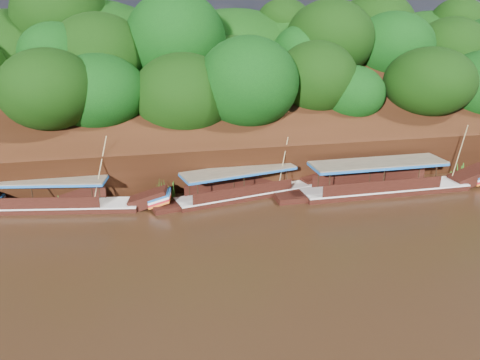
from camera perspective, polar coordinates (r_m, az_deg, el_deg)
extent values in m
plane|color=black|center=(27.34, 3.80, -8.25)|extent=(160.00, 160.00, 0.00)
cube|color=black|center=(40.86, -2.26, 6.45)|extent=(120.00, 16.12, 13.64)
cube|color=black|center=(51.29, -4.18, 5.08)|extent=(120.00, 24.00, 12.00)
ellipsoid|color=#183F0A|center=(39.32, -10.68, 5.60)|extent=(18.00, 8.00, 6.40)
ellipsoid|color=#183F0A|center=(46.86, -3.91, 15.15)|extent=(24.00, 11.00, 8.40)
ellipsoid|color=#183F0A|center=(49.62, 26.73, 6.60)|extent=(18.00, 8.00, 6.00)
cube|color=black|center=(37.11, 17.25, -1.46)|extent=(12.96, 2.33, 0.91)
cube|color=silver|center=(36.96, 17.32, -0.83)|extent=(12.96, 2.40, 0.10)
cube|color=black|center=(40.93, 26.25, 0.36)|extent=(3.06, 1.69, 1.77)
cube|color=#18549F|center=(41.35, 27.19, 0.84)|extent=(1.60, 1.75, 0.65)
cube|color=#B0131D|center=(41.44, 27.12, 0.39)|extent=(1.60, 1.75, 0.65)
cube|color=brown|center=(35.95, 16.51, 2.06)|extent=(10.15, 2.64, 0.12)
cube|color=#18549F|center=(35.99, 16.49, 1.88)|extent=(10.15, 2.64, 0.18)
cylinder|color=tan|center=(38.89, 25.20, 3.07)|extent=(0.87, 1.88, 4.62)
cube|color=black|center=(34.69, 0.87, -2.00)|extent=(10.87, 4.21, 0.80)
cube|color=silver|center=(34.55, 0.88, -1.41)|extent=(10.88, 4.27, 0.09)
cube|color=black|center=(37.31, 9.25, 0.32)|extent=(2.79, 1.98, 1.51)
cube|color=#18549F|center=(37.59, 10.12, 0.85)|extent=(1.61, 1.78, 0.55)
cube|color=#B0131D|center=(37.68, 10.09, 0.41)|extent=(1.61, 1.78, 0.55)
cube|color=brown|center=(33.69, -0.14, 1.22)|extent=(8.66, 4.00, 0.11)
cube|color=#18549F|center=(33.73, -0.14, 1.05)|extent=(8.66, 4.00, 0.16)
cylinder|color=tan|center=(34.63, 5.27, 2.09)|extent=(0.58, 0.44, 3.97)
cube|color=black|center=(34.99, -22.01, -3.31)|extent=(12.19, 4.00, 0.82)
cube|color=silver|center=(34.85, -22.09, -2.72)|extent=(12.20, 4.06, 0.09)
cube|color=black|center=(33.09, -11.04, -2.28)|extent=(3.04, 1.96, 1.62)
cube|color=#18549F|center=(32.89, -9.78, -1.83)|extent=(1.72, 1.79, 0.60)
cube|color=#B0131D|center=(33.00, -9.75, -2.33)|extent=(1.72, 1.79, 0.60)
cube|color=brown|center=(34.52, -23.64, 0.06)|extent=(9.67, 3.86, 0.11)
cube|color=#18549F|center=(34.55, -23.62, -0.11)|extent=(9.67, 3.86, 0.16)
cylinder|color=tan|center=(32.82, -16.72, 1.10)|extent=(1.32, 0.57, 4.64)
cone|color=#2D6A1A|center=(35.79, -20.89, -1.17)|extent=(1.50, 1.50, 1.73)
cone|color=#2D6A1A|center=(34.43, -9.01, -0.92)|extent=(1.50, 1.50, 1.69)
cone|color=#2D6A1A|center=(35.57, 0.52, -0.17)|extent=(1.50, 1.50, 1.49)
cone|color=#2D6A1A|center=(37.39, 8.26, 1.21)|extent=(1.50, 1.50, 2.23)
cone|color=#2D6A1A|center=(39.23, 17.66, 1.02)|extent=(1.50, 1.50, 1.79)
cone|color=#2D6A1A|center=(43.73, 24.83, 2.08)|extent=(1.50, 1.50, 1.95)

